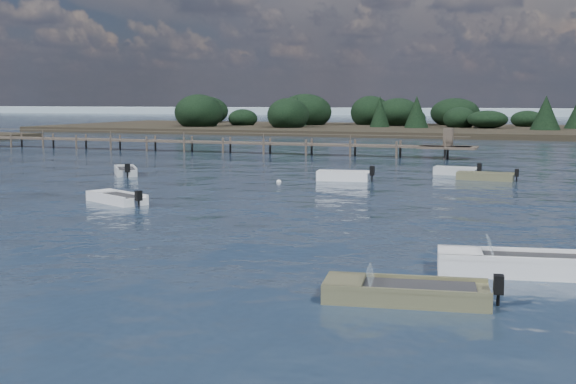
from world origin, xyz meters
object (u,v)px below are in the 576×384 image
at_px(dinghy_mid_white_a, 405,296).
at_px(jetty, 188,142).
at_px(dinghy_mid_grey, 117,200).
at_px(tender_far_white, 343,178).
at_px(dinghy_extra_a, 485,178).
at_px(tender_far_grey, 126,173).
at_px(tender_far_grey_b, 455,173).
at_px(dinghy_extra_b, 530,269).

bearing_deg(dinghy_mid_white_a, jetty, 123.77).
relative_size(dinghy_mid_grey, tender_far_white, 1.06).
bearing_deg(dinghy_extra_a, tender_far_grey, -167.58).
bearing_deg(tender_far_grey_b, tender_far_white, -135.46).
relative_size(dinghy_extra_a, jetty, 0.06).
xyz_separation_m(tender_far_grey, jetty, (-6.75, 21.77, 0.82)).
xyz_separation_m(dinghy_mid_grey, tender_far_white, (7.97, 13.64, 0.04)).
relative_size(tender_far_grey_b, dinghy_mid_white_a, 0.70).
height_order(tender_far_grey, dinghy_mid_white_a, tender_far_grey).
height_order(dinghy_extra_b, tender_far_grey, dinghy_extra_b).
relative_size(tender_far_white, dinghy_mid_white_a, 0.81).
xyz_separation_m(dinghy_extra_a, dinghy_mid_white_a, (0.65, -29.86, -0.00)).
bearing_deg(tender_far_white, tender_far_grey, -173.30).
distance_m(dinghy_mid_grey, tender_far_grey_b, 24.46).
distance_m(dinghy_extra_a, dinghy_mid_grey, 23.76).
relative_size(dinghy_mid_grey, tender_far_grey, 1.16).
height_order(tender_far_grey_b, tender_far_grey, tender_far_grey).
xyz_separation_m(dinghy_mid_grey, dinghy_mid_white_a, (17.16, -12.78, 0.00)).
distance_m(dinghy_extra_a, jetty, 34.62).
distance_m(dinghy_extra_b, dinghy_mid_white_a, 4.99).
xyz_separation_m(tender_far_grey, dinghy_mid_white_a, (24.30, -24.65, -0.03)).
relative_size(dinghy_extra_a, dinghy_mid_white_a, 0.84).
distance_m(dinghy_mid_white_a, jetty, 55.85).
relative_size(tender_far_white, dinghy_extra_b, 0.64).
xyz_separation_m(tender_far_white, jetty, (-21.85, 19.99, 0.81)).
bearing_deg(tender_far_white, dinghy_extra_b, -61.58).
height_order(tender_far_grey, jetty, jetty).
relative_size(tender_far_grey_b, tender_far_grey, 0.95).
bearing_deg(dinghy_mid_white_a, tender_far_white, 109.18).
xyz_separation_m(dinghy_mid_grey, jetty, (-13.88, 33.64, 0.85)).
xyz_separation_m(dinghy_extra_b, jetty, (-33.96, 42.37, 0.80)).
relative_size(dinghy_mid_grey, dinghy_mid_white_a, 0.86).
bearing_deg(tender_far_grey, jetty, 107.22).
height_order(dinghy_extra_a, dinghy_extra_b, dinghy_extra_b).
relative_size(dinghy_extra_a, dinghy_extra_b, 0.66).
distance_m(dinghy_extra_a, tender_far_grey, 24.22).
relative_size(dinghy_extra_a, tender_far_white, 1.04).
bearing_deg(tender_far_grey, tender_far_white, 6.70).
bearing_deg(tender_far_grey_b, jetty, 153.92).
xyz_separation_m(tender_far_white, tender_far_grey_b, (6.31, 6.21, -0.02)).
xyz_separation_m(dinghy_extra_a, tender_far_white, (-8.54, -3.44, 0.04)).
height_order(tender_far_grey_b, dinghy_mid_white_a, tender_far_grey_b).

